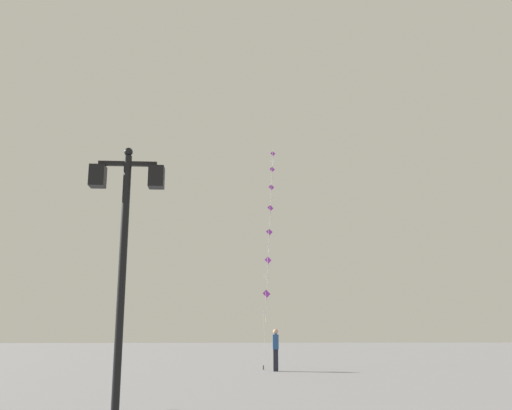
% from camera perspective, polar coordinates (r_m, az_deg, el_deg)
% --- Properties ---
extents(ground_plane, '(160.00, 160.00, 0.00)m').
position_cam_1_polar(ground_plane, '(22.55, -4.08, -16.59)').
color(ground_plane, gray).
extents(twin_lantern_lamp_post, '(1.35, 0.28, 4.89)m').
position_cam_1_polar(twin_lantern_lamp_post, '(10.54, -13.04, -2.19)').
color(twin_lantern_lamp_post, black).
rests_on(twin_lantern_lamp_post, ground_plane).
extents(kite_train, '(2.48, 18.41, 15.94)m').
position_cam_1_polar(kite_train, '(35.90, 1.40, -1.67)').
color(kite_train, brown).
rests_on(kite_train, ground_plane).
extents(kite_flyer, '(0.27, 0.62, 1.71)m').
position_cam_1_polar(kite_flyer, '(24.40, 1.99, -14.20)').
color(kite_flyer, '#1E1E2D').
rests_on(kite_flyer, ground_plane).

